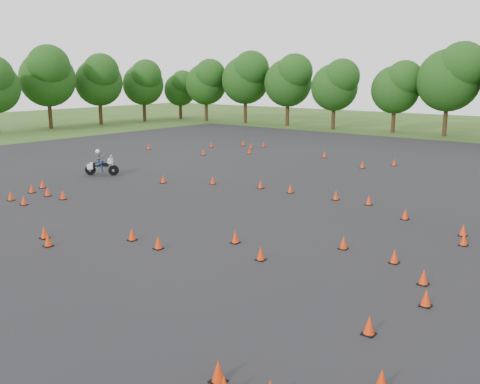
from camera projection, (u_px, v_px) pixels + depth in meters
The scene contains 4 objects.
ground at pixel (171, 243), 19.32m from camera, with size 140.00×140.00×0.00m, color #2D5119.
asphalt_pad at pixel (268, 210), 23.91m from camera, with size 62.00×62.00×0.00m, color black.
traffic_cones at pixel (270, 208), 23.40m from camera, with size 35.95×33.31×0.45m.
rider_grey at pixel (102, 162), 32.15m from camera, with size 2.04×0.63×1.58m, color #3B3F42, non-canonical shape.
Camera 1 is at (13.41, -12.93, 5.98)m, focal length 40.00 mm.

